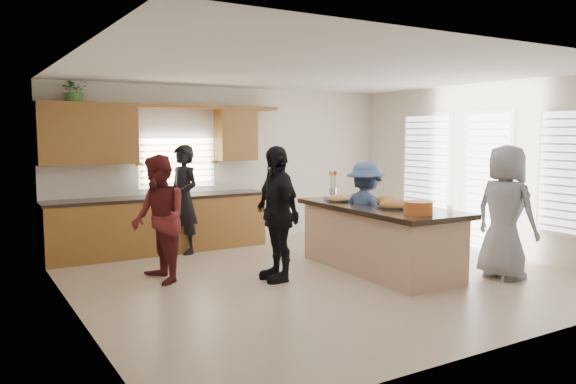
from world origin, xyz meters
TOP-DOWN VIEW (x-y plane):
  - floor at (0.00, 0.00)m, footprint 6.50×6.50m
  - room_shell at (0.00, 0.00)m, footprint 6.52×6.02m
  - back_cabinetry at (-1.47, 2.73)m, footprint 4.08×0.66m
  - right_wall_glazing at (3.22, -0.13)m, footprint 0.06×4.00m
  - island at (0.90, -0.12)m, footprint 1.23×2.73m
  - platter_front at (0.92, -0.43)m, footprint 0.48×0.48m
  - platter_mid at (1.13, -0.02)m, footprint 0.39×0.39m
  - platter_back at (0.71, 0.61)m, footprint 0.37×0.37m
  - salad_bowl at (0.75, -1.06)m, footprint 0.37×0.37m
  - clear_cup at (1.19, -1.19)m, footprint 0.08×0.08m
  - plate_stack at (0.77, 0.89)m, footprint 0.24×0.24m
  - flower_vase at (0.98, 1.12)m, footprint 0.14×0.14m
  - potted_plant at (-2.67, 2.82)m, footprint 0.54×0.51m
  - woman_left_back at (-1.10, 2.45)m, footprint 0.59×0.75m
  - woman_left_mid at (-2.03, 0.87)m, footprint 0.68×0.86m
  - woman_left_front at (-0.63, 0.18)m, footprint 0.50×1.09m
  - woman_right_back at (0.95, 0.24)m, footprint 0.83×1.13m
  - woman_right_front at (2.08, -1.35)m, footprint 0.65×0.94m

SIDE VIEW (x-z plane):
  - floor at x=0.00m, z-range 0.00..0.00m
  - island at x=0.90m, z-range -0.02..0.93m
  - woman_right_back at x=0.95m, z-range 0.00..1.56m
  - woman_left_mid at x=-2.03m, z-range 0.00..1.71m
  - woman_left_back at x=-1.10m, z-range 0.00..1.80m
  - woman_left_front at x=-0.63m, z-range 0.00..1.82m
  - back_cabinetry at x=-1.47m, z-range -0.32..2.14m
  - woman_right_front at x=2.08m, z-range 0.00..1.83m
  - plate_stack at x=0.77m, z-range 0.95..1.00m
  - platter_back at x=0.71m, z-range 0.90..1.05m
  - platter_mid at x=1.13m, z-range 0.90..1.06m
  - platter_front at x=0.92m, z-range 0.88..1.07m
  - clear_cup at x=1.19m, z-range 0.95..1.06m
  - salad_bowl at x=0.75m, z-range 0.96..1.13m
  - flower_vase at x=0.98m, z-range 0.96..1.38m
  - right_wall_glazing at x=3.22m, z-range 0.22..2.47m
  - room_shell at x=0.00m, z-range 0.50..3.31m
  - potted_plant at x=-2.67m, z-range 2.40..2.87m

